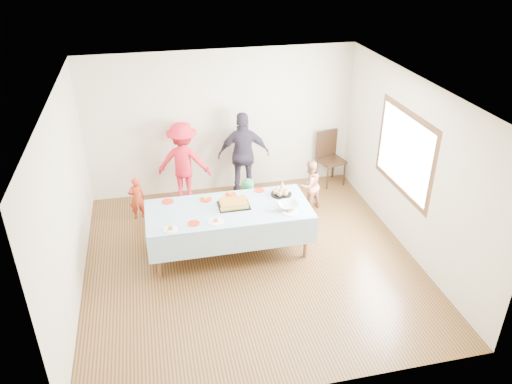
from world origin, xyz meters
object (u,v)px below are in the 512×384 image
birthday_cake (234,203)px  party_table (229,212)px  dining_chair (329,155)px  adult_left (184,162)px

birthday_cake → party_table: bearing=-145.4°
dining_chair → party_table: bearing=-153.4°
birthday_cake → adult_left: bearing=108.3°
party_table → birthday_cake: 0.15m
birthday_cake → dining_chair: bearing=40.1°
dining_chair → adult_left: (-2.86, -0.09, 0.17)m
party_table → adult_left: 1.95m
dining_chair → adult_left: size_ratio=0.69×
adult_left → party_table: bearing=121.7°
party_table → birthday_cake: birthday_cake is taller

